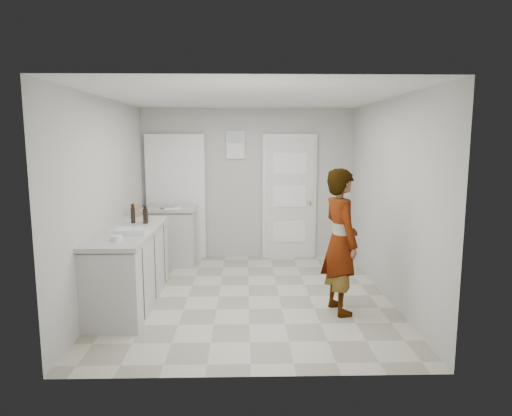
{
  "coord_description": "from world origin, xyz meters",
  "views": [
    {
      "loc": [
        -0.04,
        -5.62,
        2.01
      ],
      "look_at": [
        0.1,
        0.4,
        1.09
      ],
      "focal_mm": 32.0,
      "sensor_mm": 36.0,
      "label": 1
    }
  ],
  "objects_px": {
    "oil_cruet_a": "(145,214)",
    "baking_dish": "(132,231)",
    "oil_cruet_b": "(133,214)",
    "egg_bowl": "(117,238)",
    "person": "(340,241)",
    "spice_jar": "(148,219)",
    "cake_mix_box": "(136,210)"
  },
  "relations": [
    {
      "from": "person",
      "to": "egg_bowl",
      "type": "bearing_deg",
      "value": 83.05
    },
    {
      "from": "spice_jar",
      "to": "oil_cruet_b",
      "type": "relative_size",
      "value": 0.34
    },
    {
      "from": "spice_jar",
      "to": "cake_mix_box",
      "type": "bearing_deg",
      "value": 119.52
    },
    {
      "from": "spice_jar",
      "to": "egg_bowl",
      "type": "relative_size",
      "value": 0.7
    },
    {
      "from": "oil_cruet_b",
      "to": "egg_bowl",
      "type": "height_order",
      "value": "oil_cruet_b"
    },
    {
      "from": "person",
      "to": "baking_dish",
      "type": "height_order",
      "value": "person"
    },
    {
      "from": "oil_cruet_a",
      "to": "baking_dish",
      "type": "distance_m",
      "value": 0.65
    },
    {
      "from": "person",
      "to": "spice_jar",
      "type": "height_order",
      "value": "person"
    },
    {
      "from": "oil_cruet_b",
      "to": "baking_dish",
      "type": "xyz_separation_m",
      "value": [
        0.14,
        -0.67,
        -0.09
      ]
    },
    {
      "from": "cake_mix_box",
      "to": "spice_jar",
      "type": "height_order",
      "value": "cake_mix_box"
    },
    {
      "from": "spice_jar",
      "to": "oil_cruet_a",
      "type": "relative_size",
      "value": 0.35
    },
    {
      "from": "person",
      "to": "spice_jar",
      "type": "bearing_deg",
      "value": 58.85
    },
    {
      "from": "spice_jar",
      "to": "oil_cruet_b",
      "type": "xyz_separation_m",
      "value": [
        -0.19,
        -0.04,
        0.08
      ]
    },
    {
      "from": "oil_cruet_a",
      "to": "oil_cruet_b",
      "type": "relative_size",
      "value": 0.98
    },
    {
      "from": "spice_jar",
      "to": "baking_dish",
      "type": "bearing_deg",
      "value": -93.32
    },
    {
      "from": "cake_mix_box",
      "to": "oil_cruet_b",
      "type": "relative_size",
      "value": 0.75
    },
    {
      "from": "cake_mix_box",
      "to": "egg_bowl",
      "type": "xyz_separation_m",
      "value": [
        0.13,
        -1.49,
        -0.07
      ]
    },
    {
      "from": "cake_mix_box",
      "to": "baking_dish",
      "type": "relative_size",
      "value": 0.55
    },
    {
      "from": "oil_cruet_b",
      "to": "baking_dish",
      "type": "height_order",
      "value": "oil_cruet_b"
    },
    {
      "from": "person",
      "to": "baking_dish",
      "type": "distance_m",
      "value": 2.4
    },
    {
      "from": "cake_mix_box",
      "to": "spice_jar",
      "type": "bearing_deg",
      "value": -65.51
    },
    {
      "from": "person",
      "to": "oil_cruet_b",
      "type": "bearing_deg",
      "value": 60.85
    },
    {
      "from": "baking_dish",
      "to": "person",
      "type": "bearing_deg",
      "value": -1.65
    },
    {
      "from": "cake_mix_box",
      "to": "oil_cruet_b",
      "type": "bearing_deg",
      "value": -86.84
    },
    {
      "from": "cake_mix_box",
      "to": "egg_bowl",
      "type": "distance_m",
      "value": 1.49
    },
    {
      "from": "baking_dish",
      "to": "egg_bowl",
      "type": "xyz_separation_m",
      "value": [
        -0.08,
        -0.33,
        -0.0
      ]
    },
    {
      "from": "spice_jar",
      "to": "baking_dish",
      "type": "relative_size",
      "value": 0.25
    },
    {
      "from": "oil_cruet_b",
      "to": "egg_bowl",
      "type": "xyz_separation_m",
      "value": [
        0.06,
        -1.0,
        -0.1
      ]
    },
    {
      "from": "person",
      "to": "egg_bowl",
      "type": "height_order",
      "value": "person"
    },
    {
      "from": "oil_cruet_b",
      "to": "baking_dish",
      "type": "relative_size",
      "value": 0.74
    },
    {
      "from": "spice_jar",
      "to": "oil_cruet_a",
      "type": "height_order",
      "value": "oil_cruet_a"
    },
    {
      "from": "cake_mix_box",
      "to": "baking_dish",
      "type": "distance_m",
      "value": 1.18
    }
  ]
}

